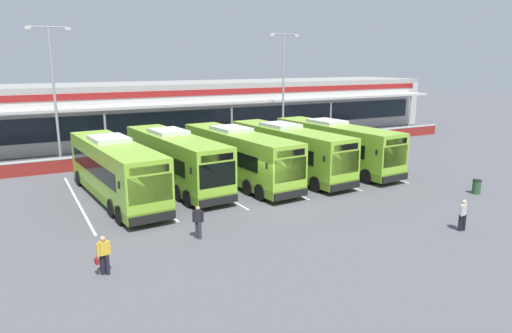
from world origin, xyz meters
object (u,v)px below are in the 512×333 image
coach_bus_centre (238,157)px  lamp_post_west (54,87)px  coach_bus_rightmost (334,147)px  pedestrian_child (463,214)px  pedestrian_in_dark_coat (198,221)px  coach_bus_left_centre (175,161)px  lamp_post_centre (283,82)px  pedestrian_with_handbag (103,254)px  coach_bus_leftmost (116,171)px  litter_bin (477,187)px  coach_bus_right_centre (288,152)px

coach_bus_centre → lamp_post_west: size_ratio=1.12×
coach_bus_rightmost → pedestrian_child: (-2.76, -13.99, -0.91)m
pedestrian_in_dark_coat → coach_bus_left_centre: bearing=77.7°
lamp_post_centre → pedestrian_with_handbag: bearing=-134.9°
coach_bus_leftmost → pedestrian_in_dark_coat: 8.71m
coach_bus_left_centre → litter_bin: coach_bus_left_centre is taller
coach_bus_centre → lamp_post_west: 16.15m
coach_bus_right_centre → lamp_post_centre: (6.31, 11.05, 4.50)m
pedestrian_with_handbag → pedestrian_in_dark_coat: (4.71, 1.85, 0.02)m
lamp_post_centre → litter_bin: lamp_post_centre is taller
lamp_post_west → pedestrian_child: bearing=-57.6°
coach_bus_centre → coach_bus_right_centre: (4.08, -0.01, 0.00)m
pedestrian_with_handbag → pedestrian_in_dark_coat: same height
coach_bus_leftmost → lamp_post_west: lamp_post_west is taller
coach_bus_right_centre → pedestrian_in_dark_coat: 13.63m
pedestrian_with_handbag → pedestrian_child: same height
coach_bus_rightmost → lamp_post_west: (-18.85, 11.41, 4.50)m
pedestrian_in_dark_coat → lamp_post_west: (-4.08, 20.12, 5.42)m
coach_bus_rightmost → pedestrian_child: bearing=-101.2°
coach_bus_right_centre → pedestrian_in_dark_coat: size_ratio=7.60×
coach_bus_right_centre → lamp_post_west: 19.05m
coach_bus_left_centre → lamp_post_centre: lamp_post_centre is taller
coach_bus_rightmost → pedestrian_in_dark_coat: coach_bus_rightmost is taller
coach_bus_left_centre → litter_bin: 19.69m
pedestrian_with_handbag → coach_bus_centre: bearing=43.5°
coach_bus_leftmost → pedestrian_in_dark_coat: coach_bus_leftmost is taller
lamp_post_west → lamp_post_centre: bearing=-1.1°
litter_bin → coach_bus_rightmost: bearing=110.6°
coach_bus_leftmost → pedestrian_with_handbag: size_ratio=7.60×
lamp_post_centre → lamp_post_west: bearing=178.9°
coach_bus_right_centre → litter_bin: coach_bus_right_centre is taller
pedestrian_with_handbag → lamp_post_centre: size_ratio=0.15×
lamp_post_west → coach_bus_centre: bearing=-47.5°
coach_bus_right_centre → pedestrian_child: coach_bus_right_centre is taller
coach_bus_centre → pedestrian_child: bearing=-68.1°
coach_bus_right_centre → lamp_post_west: size_ratio=1.12×
coach_bus_left_centre → litter_bin: (16.42, -10.79, -1.32)m
pedestrian_in_dark_coat → lamp_post_centre: bearing=49.6°
coach_bus_left_centre → coach_bus_rightmost: (12.68, -0.84, 0.00)m
coach_bus_rightmost → pedestrian_in_dark_coat: (-14.77, -8.71, -0.91)m
coach_bus_left_centre → lamp_post_west: (-6.17, 10.57, 4.50)m
coach_bus_leftmost → coach_bus_right_centre: size_ratio=1.00×
coach_bus_right_centre → coach_bus_centre: bearing=179.9°
coach_bus_rightmost → pedestrian_with_handbag: (-19.48, -10.56, -0.93)m
pedestrian_with_handbag → litter_bin: (23.21, 0.60, -0.39)m
pedestrian_with_handbag → coach_bus_rightmost: bearing=28.5°
coach_bus_centre → coach_bus_rightmost: 8.38m
coach_bus_leftmost → litter_bin: size_ratio=13.24×
pedestrian_child → coach_bus_rightmost: bearing=78.8°
coach_bus_centre → pedestrian_in_dark_coat: coach_bus_centre is taller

